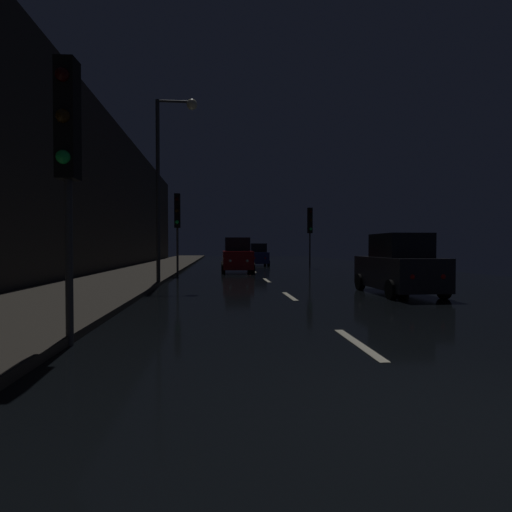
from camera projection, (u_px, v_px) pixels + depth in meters
The scene contains 11 objects.
ground at pixel (252, 270), 28.06m from camera, with size 26.11×84.00×0.02m, color black.
sidewalk_left at pixel (150, 269), 27.44m from camera, with size 4.40×84.00×0.15m, color #38332B.
building_facade_left at pixel (94, 189), 23.61m from camera, with size 0.80×63.00×9.93m, color #2D2B28.
lane_centerline at pixel (262, 277), 21.30m from camera, with size 0.16×28.86×0.01m.
traffic_light_near_left at pixel (67, 140), 6.48m from camera, with size 0.32×0.47×4.56m.
traffic_light_far_left at pixel (177, 217), 22.69m from camera, with size 0.31×0.46×4.55m.
traffic_light_far_right at pixel (310, 225), 30.56m from camera, with size 0.35×0.48×4.52m.
streetlamp_overhead at pixel (169, 163), 16.83m from camera, with size 1.70×0.44×7.70m.
car_approaching_headlights at pixel (237, 256), 25.89m from camera, with size 1.99×4.31×2.17m.
car_distant_taillights at pixel (258, 255), 35.13m from camera, with size 1.73×3.74×1.88m.
car_parked_right_near at pixel (399, 267), 13.69m from camera, with size 1.86×4.03×2.03m.
Camera 1 is at (-2.26, -3.44, 1.58)m, focal length 28.67 mm.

